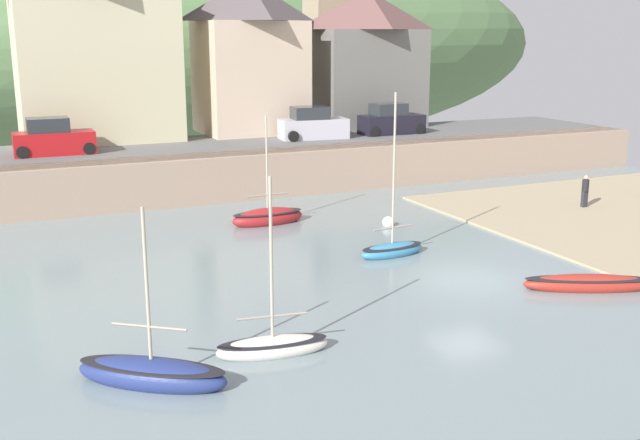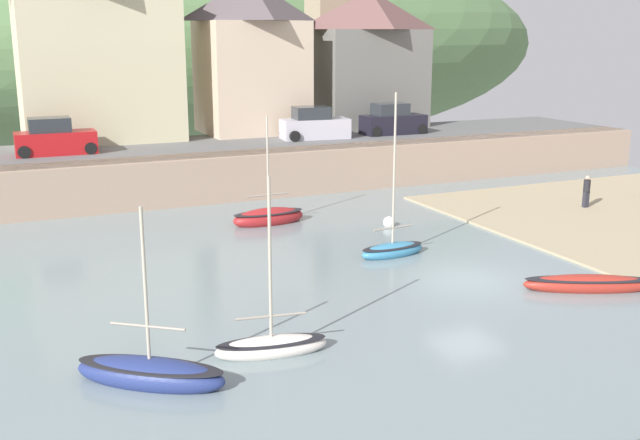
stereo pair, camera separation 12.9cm
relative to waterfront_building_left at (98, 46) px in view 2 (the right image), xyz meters
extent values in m
cube|color=gray|center=(8.67, -25.20, -7.97)|extent=(48.00, 40.00, 0.06)
cube|color=tan|center=(8.67, -8.20, -6.74)|extent=(48.00, 2.40, 2.40)
cube|color=#606060|center=(8.67, -4.50, -5.59)|extent=(48.00, 9.00, 0.10)
ellipsoid|color=#567949|center=(12.14, 30.00, -0.33)|extent=(80.00, 44.00, 21.76)
cube|color=beige|center=(0.00, 0.00, -1.09)|extent=(9.00, 5.33, 8.91)
cube|color=beige|center=(9.42, 0.00, -2.04)|extent=(6.21, 5.63, 7.00)
pyramid|color=#544A4C|center=(9.42, 0.00, 2.75)|extent=(6.51, 5.93, 2.58)
cube|color=slate|center=(17.89, 0.00, -2.29)|extent=(7.24, 4.54, 6.50)
pyramid|color=brown|center=(17.89, 0.00, 2.24)|extent=(7.54, 4.84, 2.55)
cube|color=tan|center=(16.82, 4.00, -0.78)|extent=(2.80, 2.80, 9.52)
ellipsoid|color=maroon|center=(5.11, -14.35, -7.68)|extent=(3.56, 1.50, 0.95)
ellipsoid|color=black|center=(5.11, -14.35, -7.42)|extent=(3.48, 1.47, 0.12)
cylinder|color=#B2A893|center=(5.11, -14.35, -5.06)|extent=(0.09, 0.09, 4.29)
cylinder|color=gray|center=(5.11, -14.35, -6.58)|extent=(2.08, 0.18, 0.07)
ellipsoid|color=maroon|center=(11.83, -27.81, -7.75)|extent=(4.47, 2.75, 0.71)
ellipsoid|color=black|center=(11.83, -27.81, -7.55)|extent=(4.38, 2.70, 0.12)
ellipsoid|color=silver|center=(-0.05, -28.35, -7.76)|extent=(3.26, 1.43, 0.66)
ellipsoid|color=black|center=(-0.05, -28.35, -7.58)|extent=(3.20, 1.40, 0.12)
cylinder|color=#B2A893|center=(-0.05, -28.35, -5.18)|extent=(0.09, 0.09, 4.49)
cylinder|color=gray|center=(-0.05, -28.35, -6.83)|extent=(1.97, 0.37, 0.07)
ellipsoid|color=teal|center=(7.76, -21.35, -7.76)|extent=(2.91, 1.23, 0.67)
ellipsoid|color=black|center=(7.76, -21.35, -7.57)|extent=(2.86, 1.21, 0.12)
cylinder|color=#B2A893|center=(7.76, -21.35, -4.45)|extent=(0.09, 0.09, 5.94)
cylinder|color=gray|center=(7.76, -21.35, -6.80)|extent=(1.79, 0.22, 0.07)
ellipsoid|color=navy|center=(-3.49, -28.81, -7.70)|extent=(3.89, 3.38, 0.89)
ellipsoid|color=black|center=(-3.49, -28.81, -7.46)|extent=(3.81, 3.31, 0.12)
cylinder|color=#B2A893|center=(-3.49, -28.81, -5.30)|extent=(0.09, 0.09, 3.92)
cylinder|color=gray|center=(-3.49, -28.81, -6.40)|extent=(1.63, 1.29, 0.07)
cube|color=#B1171A|center=(-3.16, -4.50, -4.94)|extent=(4.13, 1.76, 1.20)
cube|color=#282D33|center=(-3.41, -4.50, -3.99)|extent=(2.12, 1.53, 0.80)
cylinder|color=black|center=(-1.51, -3.70, -5.22)|extent=(0.64, 0.22, 0.64)
cylinder|color=black|center=(-1.51, -5.30, -5.22)|extent=(0.64, 0.22, 0.64)
cylinder|color=black|center=(-4.81, -3.70, -5.22)|extent=(0.64, 0.22, 0.64)
cylinder|color=black|center=(-4.81, -5.30, -5.22)|extent=(0.64, 0.22, 0.64)
cube|color=#B9B6C3|center=(11.86, -4.50, -4.94)|extent=(4.26, 2.13, 1.20)
cube|color=#282D33|center=(11.61, -4.50, -3.99)|extent=(2.25, 1.72, 0.80)
cylinder|color=black|center=(13.51, -3.70, -5.22)|extent=(0.64, 0.22, 0.64)
cylinder|color=black|center=(13.51, -5.30, -5.22)|extent=(0.64, 0.22, 0.64)
cylinder|color=black|center=(10.21, -3.70, -5.22)|extent=(0.64, 0.22, 0.64)
cylinder|color=black|center=(10.21, -5.30, -5.22)|extent=(0.64, 0.22, 0.64)
cube|color=black|center=(17.32, -4.50, -4.94)|extent=(4.10, 1.71, 1.20)
cube|color=#282D33|center=(17.07, -4.50, -3.99)|extent=(2.10, 1.50, 0.80)
cylinder|color=black|center=(18.97, -3.70, -5.22)|extent=(0.64, 0.22, 0.64)
cylinder|color=black|center=(18.97, -5.30, -5.22)|extent=(0.64, 0.22, 0.64)
cylinder|color=black|center=(15.67, -3.70, -5.22)|extent=(0.64, 0.22, 0.64)
cylinder|color=black|center=(15.67, -5.30, -5.22)|extent=(0.64, 0.22, 0.64)
cube|color=#282833|center=(20.74, -18.15, -7.43)|extent=(0.28, 0.20, 0.82)
cylinder|color=black|center=(20.74, -18.15, -6.73)|extent=(0.34, 0.34, 0.58)
sphere|color=#D1A889|center=(20.74, -18.15, -6.33)|extent=(0.22, 0.22, 0.22)
sphere|color=silver|center=(9.99, -17.11, -7.77)|extent=(0.57, 0.57, 0.57)
camera|label=1|loc=(-6.96, -46.61, 0.67)|focal=42.59mm
camera|label=2|loc=(-6.85, -46.66, 0.67)|focal=42.59mm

